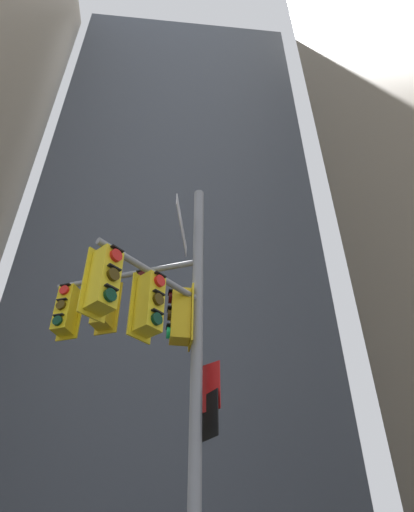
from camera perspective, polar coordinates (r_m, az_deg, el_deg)
The scene contains 2 objects.
building_mid_block at distance 36.75m, azimuth -4.20°, elevation -1.98°, with size 17.99×17.99×45.17m, color #4C5460.
signal_pole_assembly at distance 8.04m, azimuth -7.75°, elevation -8.95°, with size 3.27×3.03×8.73m.
Camera 1 is at (-0.52, -7.12, 1.68)m, focal length 31.76 mm.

